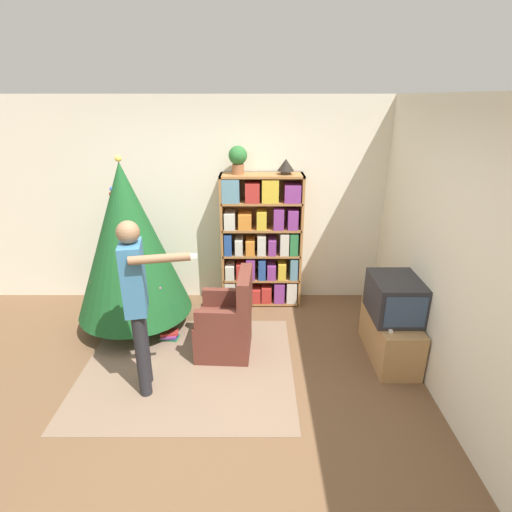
% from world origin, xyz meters
% --- Properties ---
extents(ground_plane, '(14.00, 14.00, 0.00)m').
position_xyz_m(ground_plane, '(0.00, 0.00, 0.00)').
color(ground_plane, brown).
extents(wall_back, '(8.00, 0.10, 2.60)m').
position_xyz_m(wall_back, '(0.00, 2.17, 1.30)').
color(wall_back, silver).
rests_on(wall_back, ground_plane).
extents(wall_right, '(0.10, 8.00, 2.60)m').
position_xyz_m(wall_right, '(2.13, 0.00, 1.30)').
color(wall_right, silver).
rests_on(wall_right, ground_plane).
extents(area_rug, '(2.11, 1.81, 0.01)m').
position_xyz_m(area_rug, '(-0.24, 0.52, 0.00)').
color(area_rug, '#7F6651').
rests_on(area_rug, ground_plane).
extents(bookshelf, '(1.01, 0.33, 1.71)m').
position_xyz_m(bookshelf, '(0.53, 1.93, 0.84)').
color(bookshelf, '#A8703D').
rests_on(bookshelf, ground_plane).
extents(tv_stand, '(0.41, 0.90, 0.49)m').
position_xyz_m(tv_stand, '(1.85, 0.72, 0.24)').
color(tv_stand, tan).
rests_on(tv_stand, ground_plane).
extents(television, '(0.48, 0.59, 0.41)m').
position_xyz_m(television, '(1.85, 0.72, 0.69)').
color(television, '#28282D').
rests_on(television, tv_stand).
extents(game_remote, '(0.04, 0.12, 0.02)m').
position_xyz_m(game_remote, '(1.73, 0.45, 0.50)').
color(game_remote, white).
rests_on(game_remote, tv_stand).
extents(christmas_tree, '(1.29, 1.29, 2.01)m').
position_xyz_m(christmas_tree, '(-0.96, 1.33, 1.08)').
color(christmas_tree, '#4C3323').
rests_on(christmas_tree, ground_plane).
extents(armchair, '(0.60, 0.59, 0.92)m').
position_xyz_m(armchair, '(0.15, 0.81, 0.32)').
color(armchair, brown).
rests_on(armchair, ground_plane).
extents(standing_person, '(0.69, 0.46, 1.64)m').
position_xyz_m(standing_person, '(-0.57, 0.23, 0.97)').
color(standing_person, '#232328').
rests_on(standing_person, ground_plane).
extents(potted_plant, '(0.22, 0.22, 0.33)m').
position_xyz_m(potted_plant, '(0.24, 1.94, 1.90)').
color(potted_plant, '#935B38').
rests_on(potted_plant, bookshelf).
extents(table_lamp, '(0.20, 0.20, 0.18)m').
position_xyz_m(table_lamp, '(0.81, 1.94, 1.81)').
color(table_lamp, '#473828').
rests_on(table_lamp, bookshelf).
extents(book_pile_near_tree, '(0.23, 0.17, 0.10)m').
position_xyz_m(book_pile_near_tree, '(-0.53, 1.03, 0.05)').
color(book_pile_near_tree, '#2D7A42').
rests_on(book_pile_near_tree, ground_plane).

